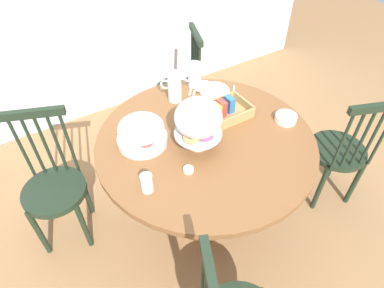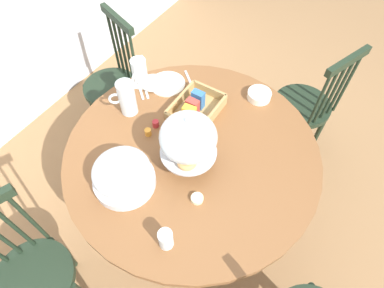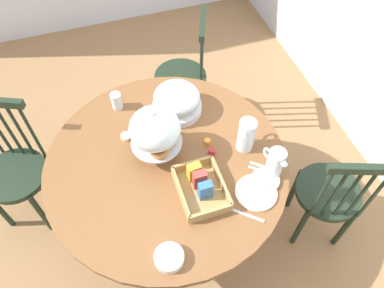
{
  "view_description": "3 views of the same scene",
  "coord_description": "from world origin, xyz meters",
  "px_view_note": "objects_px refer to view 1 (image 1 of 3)",
  "views": [
    {
      "loc": [
        -0.82,
        -1.02,
        2.09
      ],
      "look_at": [
        -0.07,
        0.2,
        0.74
      ],
      "focal_mm": 30.6,
      "sensor_mm": 36.0,
      "label": 1
    },
    {
      "loc": [
        -0.79,
        -0.32,
        2.12
      ],
      "look_at": [
        0.03,
        0.2,
        0.79
      ],
      "focal_mm": 30.0,
      "sensor_mm": 36.0,
      "label": 2
    },
    {
      "loc": [
        1.17,
        -0.03,
        2.45
      ],
      "look_at": [
        0.03,
        0.35,
        0.84
      ],
      "focal_mm": 34.91,
      "sensor_mm": 36.0,
      "label": 3
    }
  ],
  "objects_px": {
    "windsor_chair_facing_door": "(181,89)",
    "dining_table": "(205,159)",
    "china_plate_large": "(214,90)",
    "cereal_bowl": "(286,118)",
    "milk_pitcher": "(174,88)",
    "fruit_platter_covered": "(142,132)",
    "butter_dish": "(188,170)",
    "pastry_stand_with_dome": "(198,120)",
    "china_plate_small": "(203,86)",
    "drinking_glass": "(147,183)",
    "cereal_basket": "(225,111)",
    "windsor_chair_by_cabinet": "(339,152)",
    "orange_juice_pitcher": "(194,76)",
    "windsor_chair_far_side": "(55,188)"
  },
  "relations": [
    {
      "from": "fruit_platter_covered",
      "to": "cereal_basket",
      "type": "distance_m",
      "value": 0.58
    },
    {
      "from": "orange_juice_pitcher",
      "to": "windsor_chair_far_side",
      "type": "bearing_deg",
      "value": -172.7
    },
    {
      "from": "windsor_chair_far_side",
      "to": "fruit_platter_covered",
      "type": "relative_size",
      "value": 3.25
    },
    {
      "from": "cereal_basket",
      "to": "china_plate_large",
      "type": "relative_size",
      "value": 1.44
    },
    {
      "from": "dining_table",
      "to": "milk_pitcher",
      "type": "xyz_separation_m",
      "value": [
        0.04,
        0.45,
        0.28
      ]
    },
    {
      "from": "windsor_chair_by_cabinet",
      "to": "milk_pitcher",
      "type": "relative_size",
      "value": 4.58
    },
    {
      "from": "fruit_platter_covered",
      "to": "milk_pitcher",
      "type": "xyz_separation_m",
      "value": [
        0.38,
        0.28,
        0.01
      ]
    },
    {
      "from": "china_plate_large",
      "to": "cereal_bowl",
      "type": "xyz_separation_m",
      "value": [
        0.2,
        -0.53,
        0.02
      ]
    },
    {
      "from": "dining_table",
      "to": "cereal_basket",
      "type": "bearing_deg",
      "value": 28.13
    },
    {
      "from": "windsor_chair_facing_door",
      "to": "orange_juice_pitcher",
      "type": "distance_m",
      "value": 0.55
    },
    {
      "from": "milk_pitcher",
      "to": "cereal_basket",
      "type": "bearing_deg",
      "value": -59.98
    },
    {
      "from": "china_plate_large",
      "to": "pastry_stand_with_dome",
      "type": "bearing_deg",
      "value": -134.52
    },
    {
      "from": "windsor_chair_by_cabinet",
      "to": "cereal_bowl",
      "type": "relative_size",
      "value": 6.96
    },
    {
      "from": "windsor_chair_by_cabinet",
      "to": "windsor_chair_far_side",
      "type": "bearing_deg",
      "value": 157.45
    },
    {
      "from": "pastry_stand_with_dome",
      "to": "milk_pitcher",
      "type": "bearing_deg",
      "value": 76.41
    },
    {
      "from": "dining_table",
      "to": "cereal_bowl",
      "type": "height_order",
      "value": "cereal_bowl"
    },
    {
      "from": "pastry_stand_with_dome",
      "to": "drinking_glass",
      "type": "height_order",
      "value": "pastry_stand_with_dome"
    },
    {
      "from": "windsor_chair_facing_door",
      "to": "china_plate_small",
      "type": "relative_size",
      "value": 6.5
    },
    {
      "from": "milk_pitcher",
      "to": "china_plate_large",
      "type": "xyz_separation_m",
      "value": [
        0.3,
        -0.06,
        -0.09
      ]
    },
    {
      "from": "pastry_stand_with_dome",
      "to": "drinking_glass",
      "type": "distance_m",
      "value": 0.45
    },
    {
      "from": "dining_table",
      "to": "pastry_stand_with_dome",
      "type": "relative_size",
      "value": 3.92
    },
    {
      "from": "china_plate_small",
      "to": "windsor_chair_facing_door",
      "type": "bearing_deg",
      "value": 81.63
    },
    {
      "from": "windsor_chair_facing_door",
      "to": "china_plate_large",
      "type": "relative_size",
      "value": 4.43
    },
    {
      "from": "windsor_chair_by_cabinet",
      "to": "orange_juice_pitcher",
      "type": "distance_m",
      "value": 1.17
    },
    {
      "from": "milk_pitcher",
      "to": "windsor_chair_facing_door",
      "type": "bearing_deg",
      "value": 56.0
    },
    {
      "from": "milk_pitcher",
      "to": "drinking_glass",
      "type": "height_order",
      "value": "milk_pitcher"
    },
    {
      "from": "cereal_basket",
      "to": "butter_dish",
      "type": "distance_m",
      "value": 0.55
    },
    {
      "from": "pastry_stand_with_dome",
      "to": "windsor_chair_by_cabinet",
      "type": "bearing_deg",
      "value": -19.39
    },
    {
      "from": "windsor_chair_facing_door",
      "to": "orange_juice_pitcher",
      "type": "height_order",
      "value": "windsor_chair_facing_door"
    },
    {
      "from": "cereal_bowl",
      "to": "butter_dish",
      "type": "height_order",
      "value": "cereal_bowl"
    },
    {
      "from": "butter_dish",
      "to": "orange_juice_pitcher",
      "type": "bearing_deg",
      "value": 55.51
    },
    {
      "from": "windsor_chair_by_cabinet",
      "to": "china_plate_small",
      "type": "relative_size",
      "value": 6.5
    },
    {
      "from": "china_plate_large",
      "to": "china_plate_small",
      "type": "xyz_separation_m",
      "value": [
        -0.05,
        0.07,
        0.01
      ]
    },
    {
      "from": "dining_table",
      "to": "china_plate_large",
      "type": "bearing_deg",
      "value": 49.37
    },
    {
      "from": "milk_pitcher",
      "to": "cereal_bowl",
      "type": "relative_size",
      "value": 1.52
    },
    {
      "from": "pastry_stand_with_dome",
      "to": "china_plate_large",
      "type": "relative_size",
      "value": 1.56
    },
    {
      "from": "pastry_stand_with_dome",
      "to": "china_plate_small",
      "type": "distance_m",
      "value": 0.64
    },
    {
      "from": "dining_table",
      "to": "drinking_glass",
      "type": "relative_size",
      "value": 12.27
    },
    {
      "from": "dining_table",
      "to": "windsor_chair_far_side",
      "type": "bearing_deg",
      "value": 157.26
    },
    {
      "from": "fruit_platter_covered",
      "to": "butter_dish",
      "type": "height_order",
      "value": "fruit_platter_covered"
    },
    {
      "from": "fruit_platter_covered",
      "to": "china_plate_small",
      "type": "distance_m",
      "value": 0.7
    },
    {
      "from": "pastry_stand_with_dome",
      "to": "butter_dish",
      "type": "bearing_deg",
      "value": -136.74
    },
    {
      "from": "windsor_chair_by_cabinet",
      "to": "pastry_stand_with_dome",
      "type": "height_order",
      "value": "pastry_stand_with_dome"
    },
    {
      "from": "windsor_chair_facing_door",
      "to": "drinking_glass",
      "type": "relative_size",
      "value": 8.86
    },
    {
      "from": "cereal_basket",
      "to": "orange_juice_pitcher",
      "type": "bearing_deg",
      "value": 87.3
    },
    {
      "from": "drinking_glass",
      "to": "butter_dish",
      "type": "xyz_separation_m",
      "value": [
        0.25,
        -0.0,
        -0.04
      ]
    },
    {
      "from": "drinking_glass",
      "to": "windsor_chair_by_cabinet",
      "type": "bearing_deg",
      "value": -8.14
    },
    {
      "from": "dining_table",
      "to": "windsor_chair_facing_door",
      "type": "distance_m",
      "value": 0.98
    },
    {
      "from": "windsor_chair_facing_door",
      "to": "dining_table",
      "type": "bearing_deg",
      "value": -111.06
    },
    {
      "from": "windsor_chair_by_cabinet",
      "to": "pastry_stand_with_dome",
      "type": "relative_size",
      "value": 2.83
    }
  ]
}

